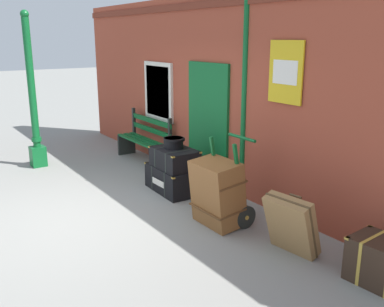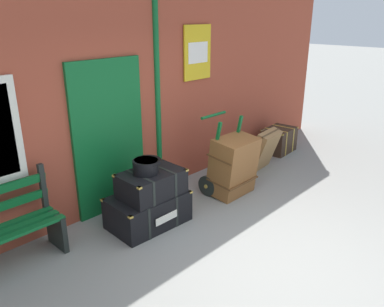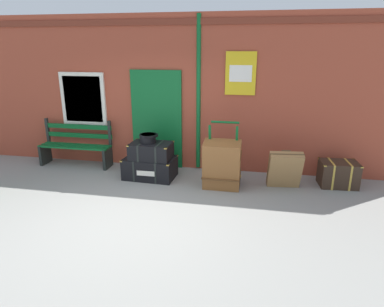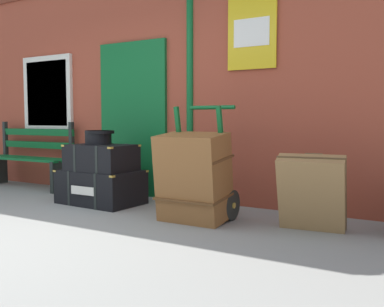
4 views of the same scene
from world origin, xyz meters
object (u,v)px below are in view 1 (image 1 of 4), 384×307
at_px(lamp_post, 34,110).
at_px(platform_bench, 145,140).
at_px(suitcase_slate, 291,225).
at_px(steamer_trunk_middle, 175,158).
at_px(round_hatbox, 174,142).
at_px(steamer_trunk_base, 175,179).
at_px(large_brown_trunk, 217,193).
at_px(porters_trolley, 227,203).

xyz_separation_m(lamp_post, platform_bench, (0.91, 1.94, -0.69)).
bearing_deg(suitcase_slate, steamer_trunk_middle, 179.96).
bearing_deg(platform_bench, steamer_trunk_middle, -13.94).
distance_m(platform_bench, round_hatbox, 1.93).
height_order(lamp_post, suitcase_slate, lamp_post).
distance_m(steamer_trunk_base, large_brown_trunk, 1.52).
height_order(platform_bench, suitcase_slate, platform_bench).
bearing_deg(round_hatbox, steamer_trunk_middle, -20.75).
distance_m(steamer_trunk_middle, suitcase_slate, 2.60).
bearing_deg(porters_trolley, platform_bench, 171.27).
bearing_deg(platform_bench, porters_trolley, -8.73).
distance_m(lamp_post, round_hatbox, 3.14).
relative_size(lamp_post, suitcase_slate, 4.07).
xyz_separation_m(lamp_post, large_brown_trunk, (4.24, 1.25, -0.68)).
relative_size(platform_bench, steamer_trunk_base, 1.54).
bearing_deg(lamp_post, suitcase_slate, 15.16).
bearing_deg(round_hatbox, porters_trolley, -2.43).
distance_m(steamer_trunk_base, suitcase_slate, 2.64).
relative_size(lamp_post, porters_trolley, 2.49).
height_order(lamp_post, steamer_trunk_base, lamp_post).
height_order(large_brown_trunk, suitcase_slate, large_brown_trunk).
distance_m(platform_bench, large_brown_trunk, 3.40).
distance_m(lamp_post, porters_trolley, 4.56).
height_order(steamer_trunk_base, large_brown_trunk, large_brown_trunk).
distance_m(lamp_post, steamer_trunk_base, 3.28).
height_order(round_hatbox, porters_trolley, porters_trolley).
xyz_separation_m(steamer_trunk_base, large_brown_trunk, (1.48, -0.25, 0.25)).
distance_m(platform_bench, steamer_trunk_middle, 1.96).
height_order(platform_bench, large_brown_trunk, platform_bench).
height_order(lamp_post, large_brown_trunk, lamp_post).
bearing_deg(porters_trolley, large_brown_trunk, -90.00).
bearing_deg(round_hatbox, large_brown_trunk, -9.01).
bearing_deg(round_hatbox, steamer_trunk_base, 42.55).
xyz_separation_m(lamp_post, porters_trolley, (4.24, 1.42, -0.87)).
xyz_separation_m(steamer_trunk_base, suitcase_slate, (2.64, -0.04, 0.16)).
relative_size(round_hatbox, suitcase_slate, 0.50).
xyz_separation_m(steamer_trunk_middle, suitcase_slate, (2.59, -0.00, -0.21)).
relative_size(platform_bench, large_brown_trunk, 1.74).
height_order(porters_trolley, large_brown_trunk, porters_trolley).
relative_size(large_brown_trunk, suitcase_slate, 1.25).
relative_size(porters_trolley, suitcase_slate, 1.63).
distance_m(lamp_post, large_brown_trunk, 4.48).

